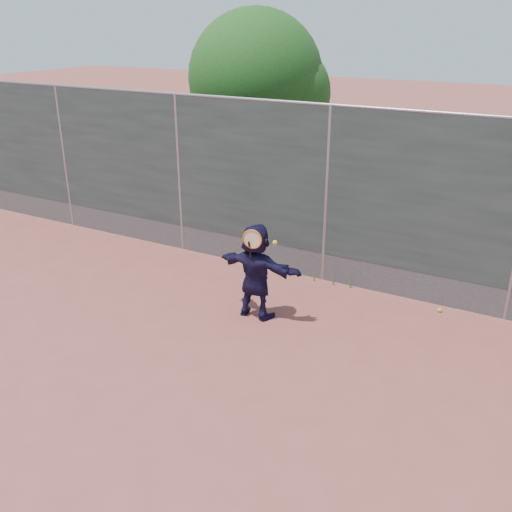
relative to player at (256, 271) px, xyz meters
The scene contains 7 objects.
ground 1.96m from the player, 77.74° to the right, with size 80.00×80.00×0.00m, color #9E4C42.
player is the anchor object (origin of this frame).
ball_ground 2.96m from the player, 30.94° to the left, with size 0.07×0.07×0.07m, color gold.
fence 1.96m from the player, 77.48° to the left, with size 20.00×0.06×3.03m.
swing_action 0.61m from the player, 67.39° to the right, with size 0.51×0.16×0.51m.
tree_left 5.81m from the player, 117.25° to the left, with size 3.15×3.00×4.53m.
weed_clump 1.86m from the player, 67.19° to the left, with size 0.68×0.07×0.30m.
Camera 1 is at (3.38, -5.06, 4.23)m, focal length 40.00 mm.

